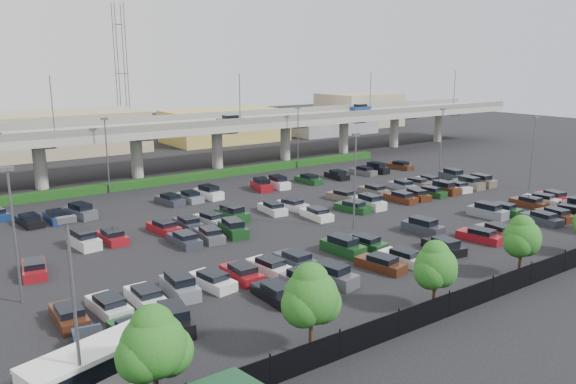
# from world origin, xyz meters

# --- Properties ---
(ground) EXTENTS (280.00, 280.00, 0.00)m
(ground) POSITION_xyz_m (0.00, 0.00, 0.00)
(ground) COLOR black
(overpass) EXTENTS (150.00, 13.00, 15.80)m
(overpass) POSITION_xyz_m (-0.22, 31.99, 6.97)
(overpass) COLOR gray
(overpass) RESTS_ON ground
(hedge) EXTENTS (66.00, 1.60, 1.10)m
(hedge) POSITION_xyz_m (0.00, 25.00, 0.55)
(hedge) COLOR #143810
(hedge) RESTS_ON ground
(fence) EXTENTS (70.00, 0.10, 2.00)m
(fence) POSITION_xyz_m (-0.05, -28.00, 0.90)
(fence) COLOR black
(fence) RESTS_ON ground
(tree_row) EXTENTS (65.07, 3.66, 5.94)m
(tree_row) POSITION_xyz_m (0.70, -26.53, 3.52)
(tree_row) COLOR #332316
(tree_row) RESTS_ON ground
(shuttle_bus) EXTENTS (7.99, 4.56, 2.43)m
(shuttle_bus) POSITION_xyz_m (-32.00, -22.60, 1.33)
(shuttle_bus) COLOR white
(shuttle_bus) RESTS_ON ground
(parked_cars) EXTENTS (63.28, 41.70, 1.67)m
(parked_cars) POSITION_xyz_m (0.24, -4.23, 0.61)
(parked_cars) COLOR navy
(parked_cars) RESTS_ON ground
(light_poles) EXTENTS (66.90, 48.38, 10.30)m
(light_poles) POSITION_xyz_m (-4.13, 2.00, 6.24)
(light_poles) COLOR #54545A
(light_poles) RESTS_ON ground
(distant_buildings) EXTENTS (138.00, 24.00, 9.00)m
(distant_buildings) POSITION_xyz_m (12.38, 61.81, 3.74)
(distant_buildings) COLOR gray
(distant_buildings) RESTS_ON ground
(comm_tower) EXTENTS (2.40, 2.40, 30.00)m
(comm_tower) POSITION_xyz_m (4.00, 74.00, 15.61)
(comm_tower) COLOR #54545A
(comm_tower) RESTS_ON ground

